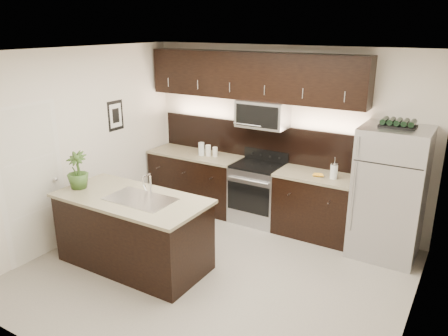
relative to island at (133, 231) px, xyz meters
name	(u,v)px	position (x,y,z in m)	size (l,w,h in m)	color
ground	(213,273)	(1.00, 0.33, -0.47)	(4.50, 4.50, 0.00)	gray
room_walls	(202,143)	(0.89, 0.29, 1.22)	(4.52, 4.02, 2.71)	silver
counter_run	(246,190)	(0.54, 2.02, 0.00)	(3.51, 0.65, 0.94)	black
upper_fixtures	(254,83)	(0.57, 2.16, 1.67)	(3.49, 0.40, 1.66)	black
island	(133,231)	(0.00, 0.00, 0.00)	(1.96, 0.96, 0.94)	black
sink_faucet	(141,198)	(0.15, 0.01, 0.48)	(0.84, 0.50, 0.28)	silver
refrigerator	(389,193)	(2.70, 1.96, 0.41)	(0.85, 0.77, 1.76)	#B2B2B7
wine_rack	(398,123)	(2.70, 1.96, 1.34)	(0.44, 0.27, 0.10)	black
plant	(77,170)	(-0.80, -0.11, 0.71)	(0.27, 0.27, 0.49)	#375723
canisters	(207,150)	(-0.18, 1.99, 0.56)	(0.31, 0.16, 0.21)	silver
french_press	(334,171)	(1.94, 1.97, 0.58)	(0.11, 0.11, 0.31)	silver
bananas	(315,174)	(1.69, 1.94, 0.49)	(0.16, 0.13, 0.05)	gold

